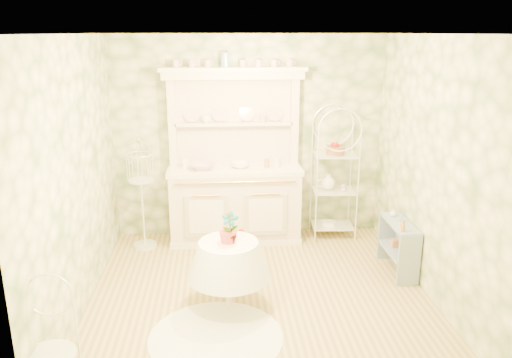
{
  "coord_description": "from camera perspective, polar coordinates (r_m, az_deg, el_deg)",
  "views": [
    {
      "loc": [
        -0.41,
        -4.78,
        2.72
      ],
      "look_at": [
        0.0,
        0.5,
        1.15
      ],
      "focal_mm": 35.0,
      "sensor_mm": 36.0,
      "label": 1
    }
  ],
  "objects": [
    {
      "name": "wall_left",
      "position": [
        5.17,
        -19.87,
        0.12
      ],
      "size": [
        3.6,
        3.6,
        0.0
      ],
      "primitive_type": "plane",
      "color": "#F7EBC1",
      "rests_on": "floor"
    },
    {
      "name": "potted_geranium",
      "position": [
        4.91,
        -2.96,
        -5.9
      ],
      "size": [
        0.19,
        0.14,
        0.33
      ],
      "primitive_type": "imported",
      "rotation": [
        0.0,
        0.0,
        -0.12
      ],
      "color": "#3F7238",
      "rests_on": "round_table"
    },
    {
      "name": "cup_right",
      "position": [
        6.58,
        0.79,
        6.79
      ],
      "size": [
        0.13,
        0.13,
        0.09
      ],
      "primitive_type": "imported",
      "rotation": [
        0.0,
        0.0,
        -0.34
      ],
      "color": "white",
      "rests_on": "kitchen_dresser"
    },
    {
      "name": "bakers_rack",
      "position": [
        6.75,
        8.98,
        1.17
      ],
      "size": [
        0.62,
        0.46,
        1.92
      ],
      "primitive_type": "cube",
      "rotation": [
        0.0,
        0.0,
        -0.07
      ],
      "color": "white",
      "rests_on": "floor"
    },
    {
      "name": "ceiling",
      "position": [
        4.8,
        0.48,
        16.27
      ],
      "size": [
        3.6,
        3.6,
        0.0
      ],
      "primitive_type": "plane",
      "color": "white",
      "rests_on": "floor"
    },
    {
      "name": "floor",
      "position": [
        5.52,
        0.41,
        -13.03
      ],
      "size": [
        3.6,
        3.6,
        0.0
      ],
      "primitive_type": "plane",
      "color": "tan",
      "rests_on": "ground"
    },
    {
      "name": "lace_rug",
      "position": [
        4.85,
        -4.6,
        -17.57
      ],
      "size": [
        1.66,
        1.66,
        0.01
      ],
      "primitive_type": "cylinder",
      "rotation": [
        0.0,
        0.0,
        -0.42
      ],
      "color": "white",
      "rests_on": "floor"
    },
    {
      "name": "bowl_floral",
      "position": [
        6.49,
        -6.14,
        1.18
      ],
      "size": [
        0.34,
        0.34,
        0.08
      ],
      "primitive_type": "imported",
      "rotation": [
        0.0,
        0.0,
        0.1
      ],
      "color": "white",
      "rests_on": "kitchen_dresser"
    },
    {
      "name": "cafe_chair",
      "position": [
        4.12,
        -22.73,
        -17.84
      ],
      "size": [
        0.44,
        0.44,
        0.96
      ],
      "primitive_type": "cube",
      "rotation": [
        0.0,
        0.0,
        -0.01
      ],
      "color": "white",
      "rests_on": "floor"
    },
    {
      "name": "wall_back",
      "position": [
        6.74,
        -0.85,
        4.76
      ],
      "size": [
        3.6,
        3.6,
        0.0
      ],
      "primitive_type": "plane",
      "color": "#F7EBC1",
      "rests_on": "floor"
    },
    {
      "name": "round_table",
      "position": [
        5.15,
        -3.11,
        -10.98
      ],
      "size": [
        0.8,
        0.8,
        0.69
      ],
      "primitive_type": "cylinder",
      "rotation": [
        0.0,
        0.0,
        0.35
      ],
      "color": "white",
      "rests_on": "floor"
    },
    {
      "name": "wall_front",
      "position": [
        3.31,
        3.1,
        -7.97
      ],
      "size": [
        3.6,
        3.6,
        0.0
      ],
      "primitive_type": "plane",
      "color": "#F7EBC1",
      "rests_on": "floor"
    },
    {
      "name": "side_shelf",
      "position": [
        6.09,
        15.93,
        -7.47
      ],
      "size": [
        0.27,
        0.73,
        0.62
      ],
      "primitive_type": "cube",
      "rotation": [
        0.0,
        0.0,
        0.0
      ],
      "color": "#8194AB",
      "rests_on": "floor"
    },
    {
      "name": "kitchen_dresser",
      "position": [
        6.5,
        -2.45,
        2.46
      ],
      "size": [
        1.87,
        0.61,
        2.29
      ],
      "primitive_type": "cube",
      "color": "#F0E2CD",
      "rests_on": "floor"
    },
    {
      "name": "birdcage_stand",
      "position": [
        6.54,
        -12.92,
        -1.84
      ],
      "size": [
        0.34,
        0.34,
        1.42
      ],
      "primitive_type": "cube",
      "rotation": [
        0.0,
        0.0,
        0.03
      ],
      "color": "white",
      "rests_on": "floor"
    },
    {
      "name": "bottle_glass",
      "position": [
        6.14,
        15.41,
        -3.86
      ],
      "size": [
        0.08,
        0.08,
        0.09
      ],
      "primitive_type": "imported",
      "rotation": [
        0.0,
        0.0,
        0.1
      ],
      "color": "silver",
      "rests_on": "side_shelf"
    },
    {
      "name": "bowl_white",
      "position": [
        6.53,
        -1.81,
        1.38
      ],
      "size": [
        0.29,
        0.29,
        0.08
      ],
      "primitive_type": "imported",
      "rotation": [
        0.0,
        0.0,
        -0.17
      ],
      "color": "white",
      "rests_on": "kitchen_dresser"
    },
    {
      "name": "bottle_blue",
      "position": [
        6.0,
        16.28,
        -4.32
      ],
      "size": [
        0.05,
        0.05,
        0.09
      ],
      "primitive_type": "imported",
      "rotation": [
        0.0,
        0.0,
        -0.16
      ],
      "color": "#7BA3CB",
      "rests_on": "side_shelf"
    },
    {
      "name": "floor_basket",
      "position": [
        6.53,
        -2.01,
        -6.97
      ],
      "size": [
        0.45,
        0.45,
        0.24
      ],
      "primitive_type": "cylinder",
      "rotation": [
        0.0,
        0.0,
        -0.26
      ],
      "color": "#9D6543",
      "rests_on": "floor"
    },
    {
      "name": "bottle_amber",
      "position": [
        5.71,
        16.43,
        -5.12
      ],
      "size": [
        0.07,
        0.07,
        0.15
      ],
      "primitive_type": "imported",
      "rotation": [
        0.0,
        0.0,
        0.34
      ],
      "color": "#B27547",
      "rests_on": "side_shelf"
    },
    {
      "name": "wall_right",
      "position": [
        5.44,
        19.68,
        0.94
      ],
      "size": [
        3.6,
        3.6,
        0.0
      ],
      "primitive_type": "plane",
      "color": "#F7EBC1",
      "rests_on": "floor"
    },
    {
      "name": "cup_left",
      "position": [
        6.56,
        -5.69,
        6.68
      ],
      "size": [
        0.16,
        0.16,
        0.1
      ],
      "primitive_type": "imported",
      "rotation": [
        0.0,
        0.0,
        -0.38
      ],
      "color": "white",
      "rests_on": "kitchen_dresser"
    }
  ]
}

